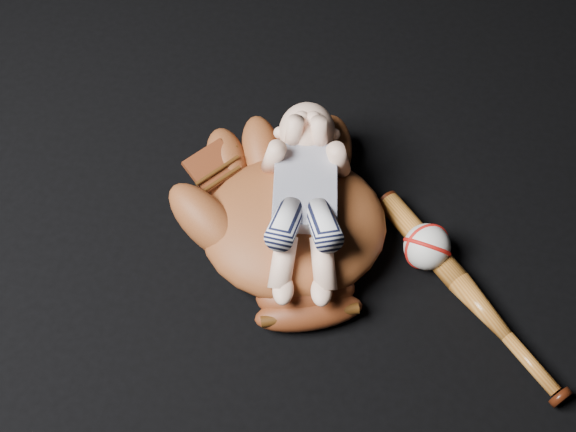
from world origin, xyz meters
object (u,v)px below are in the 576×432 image
at_px(baseball_glove, 294,219).
at_px(newborn_baby, 305,200).
at_px(baseball_bat, 468,293).
at_px(baseball, 427,247).

bearing_deg(baseball_glove, newborn_baby, -5.75).
relative_size(baseball_bat, baseball, 5.59).
relative_size(baseball_glove, newborn_baby, 1.21).
relative_size(newborn_baby, baseball_bat, 0.83).
xyz_separation_m(baseball_glove, baseball, (0.22, 0.00, -0.03)).
bearing_deg(baseball_bat, baseball, 138.91).
xyz_separation_m(baseball_glove, baseball_bat, (0.29, -0.06, -0.05)).
distance_m(baseball_bat, baseball, 0.10).
bearing_deg(baseball, baseball_bat, -41.09).
height_order(baseball_glove, baseball_bat, baseball_glove).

